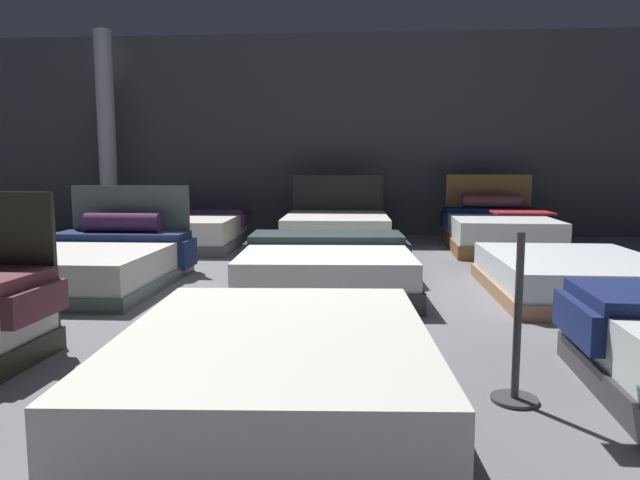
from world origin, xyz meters
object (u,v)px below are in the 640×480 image
Objects in this scene: bed_5 at (573,276)px; price_sign at (517,330)px; bed_8 at (499,231)px; support_pillar at (107,135)px; bed_6 at (184,231)px; bed_7 at (336,231)px; bed_3 at (97,263)px; bed_1 at (277,375)px; bed_4 at (326,267)px.

price_sign reaches higher than bed_5.
support_pillar is (-6.40, 1.23, 1.48)m from bed_8.
bed_6 is 2.31m from bed_7.
bed_7 is at bearing 128.79° from bed_5.
bed_8 is (4.66, 3.02, 0.04)m from bed_3.
support_pillar is (-4.03, 1.38, 1.49)m from bed_7.
bed_8 reaches higher than bed_1.
bed_3 is at bearing 176.39° from bed_4.
price_sign is at bearing -53.16° from support_pillar.
bed_3 is at bearing -130.09° from bed_7.
bed_4 is 3.83m from bed_8.
bed_8 is at bearing 90.23° from bed_5.
bed_3 is 2.13× the size of price_sign.
bed_3 is 3.67m from bed_7.
price_sign is (-1.19, -5.73, 0.11)m from bed_8.
price_sign is at bearing -38.39° from bed_3.
bed_5 is at bearing -1.68° from bed_3.
bed_8 is 6.69m from support_pillar.
bed_3 is at bearing -144.98° from bed_8.
bed_6 is at bearing 89.93° from bed_3.
bed_5 is at bearing 47.62° from bed_1.
bed_8 is at bearing 1.96° from bed_7.
bed_4 is at bearing -90.72° from bed_7.
bed_1 is 8.44m from support_pillar.
bed_7 is at bearing -174.40° from bed_8.
price_sign is at bearing 10.78° from bed_1.
bed_3 is at bearing -91.97° from bed_6.
support_pillar is (-1.74, 4.25, 1.52)m from bed_3.
bed_3 is 2.33m from bed_4.
bed_1 is 0.95× the size of bed_4.
bed_8 reaches higher than bed_5.
price_sign is (3.49, -5.65, 0.14)m from bed_6.
bed_6 reaches higher than bed_5.
support_pillar reaches higher than bed_8.
bed_4 is (0.04, 2.99, 0.01)m from bed_1.
price_sign is at bearing -114.06° from bed_5.
bed_8 is at bearing 32.53° from bed_3.
price_sign is (1.19, 0.29, 0.16)m from bed_1.
bed_3 is at bearing -67.69° from support_pillar.
bed_1 is 1.23m from price_sign.
bed_1 is 2.99m from bed_4.
support_pillar is at bearing 111.93° from bed_3.
bed_3 is 4.84m from support_pillar.
bed_3 is 2.93m from bed_6.
support_pillar reaches higher than price_sign.
support_pillar is (-4.07, 4.27, 1.53)m from bed_4.
support_pillar is at bearing 140.36° from bed_6.
bed_6 is 4.68m from bed_8.
bed_1 is 1.01× the size of bed_7.
bed_7 is at bearing -3.70° from bed_6.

